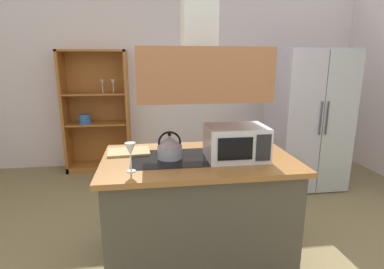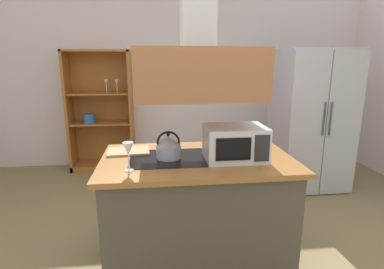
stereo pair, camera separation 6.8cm
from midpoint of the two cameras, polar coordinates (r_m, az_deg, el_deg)
wall_back at (r=4.94m, az=-2.25°, el=10.34°), size 6.00×0.12×2.70m
kitchen_island at (r=2.59m, az=1.71°, el=-13.73°), size 1.51×0.92×0.90m
range_hood at (r=2.29m, az=1.94°, el=14.69°), size 0.90×0.70×1.33m
refrigerator at (r=4.24m, az=21.79°, el=2.55°), size 0.90×0.78×1.79m
dish_cabinet at (r=4.84m, az=-16.27°, el=3.11°), size 0.95×0.40×1.79m
kettle at (r=2.36m, az=-3.62°, el=-2.37°), size 0.19×0.19×0.22m
cutting_board at (r=2.58m, az=-11.13°, el=-3.12°), size 0.36×0.26×0.02m
microwave at (r=2.36m, az=8.91°, el=-1.54°), size 0.46×0.35×0.26m
wine_glass_on_counter at (r=2.11m, az=-11.01°, el=-2.87°), size 0.08×0.08×0.21m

